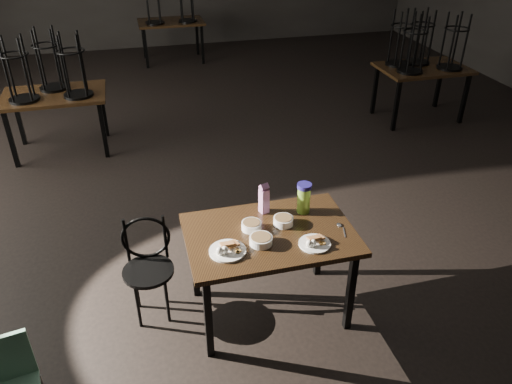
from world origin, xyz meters
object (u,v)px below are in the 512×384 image
object	(u,v)px
main_table	(270,241)
juice_carton	(264,199)
bentwood_chair	(148,261)
water_bottle	(304,198)

from	to	relation	value
main_table	juice_carton	distance (m)	0.33
bentwood_chair	juice_carton	bearing A→B (deg)	5.98
juice_carton	main_table	bearing A→B (deg)	-95.74
main_table	water_bottle	distance (m)	0.42
juice_carton	water_bottle	size ratio (longest dim) A/B	1.03
main_table	water_bottle	xyz separation A→B (m)	(0.32, 0.20, 0.20)
juice_carton	bentwood_chair	bearing A→B (deg)	-178.69
main_table	bentwood_chair	xyz separation A→B (m)	(-0.87, 0.25, -0.20)
juice_carton	bentwood_chair	size ratio (longest dim) A/B	0.31
water_bottle	main_table	bearing A→B (deg)	-148.17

